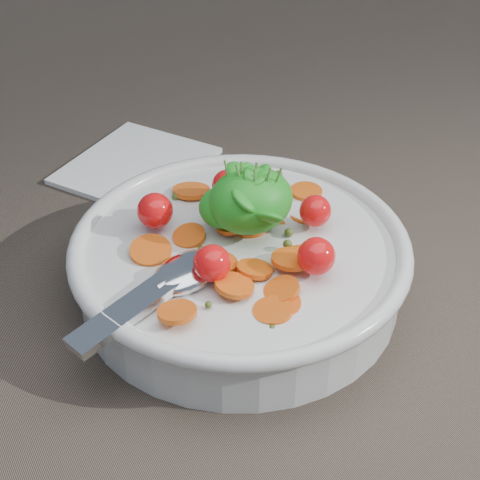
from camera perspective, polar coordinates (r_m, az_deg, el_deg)
name	(u,v)px	position (r m, az deg, el deg)	size (l,w,h in m)	color
ground	(256,301)	(0.62, 1.23, -4.77)	(6.00, 6.00, 0.00)	brown
bowl	(240,262)	(0.61, -0.02, -1.74)	(0.30, 0.28, 0.12)	silver
napkin	(136,166)	(0.80, -8.04, 5.74)	(0.15, 0.13, 0.01)	white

